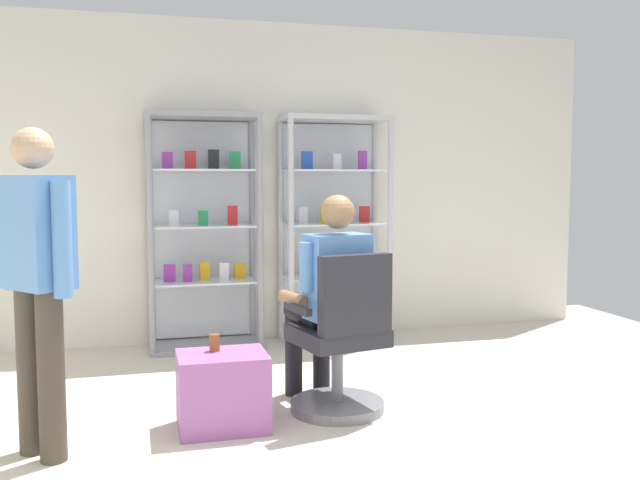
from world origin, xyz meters
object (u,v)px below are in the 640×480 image
Objects in this scene: storage_crate at (223,391)px; tea_glass at (215,343)px; display_cabinet_left at (203,230)px; office_chair at (342,348)px; seated_shopkeeper at (329,290)px; standing_customer at (37,271)px; display_cabinet_right at (333,228)px.

tea_glass is (-0.03, 0.07, 0.26)m from storage_crate.
display_cabinet_left is 1.98× the size of office_chair.
seated_shopkeeper is 2.65× the size of storage_crate.
storage_crate is 0.30× the size of standing_customer.
display_cabinet_right is at bearing 58.44° from storage_crate.
seated_shopkeeper is 0.76m from tea_glass.
standing_customer reaches higher than seated_shopkeeper.
display_cabinet_left is 1.17× the size of standing_customer.
standing_customer is at bearing -135.07° from display_cabinet_right.
seated_shopkeeper is at bearing 12.46° from tea_glass.
display_cabinet_right is at bearing 0.01° from display_cabinet_left.
seated_shopkeeper is at bearing -106.80° from display_cabinet_right.
display_cabinet_left is 2.06m from office_chair.
display_cabinet_right is 3.90× the size of storage_crate.
standing_customer is at bearing -115.66° from display_cabinet_left.
storage_crate is 0.27m from tea_glass.
display_cabinet_left is 19.89× the size of tea_glass.
display_cabinet_right reaches higher than storage_crate.
office_chair is 0.59× the size of standing_customer.
storage_crate is at bearing -121.56° from display_cabinet_right.
seated_shopkeeper is at bearing 102.14° from office_chair.
tea_glass is at bearing -123.16° from display_cabinet_right.
display_cabinet_left is at bearing 86.11° from tea_glass.
office_chair is 0.75m from tea_glass.
tea_glass is at bearing -93.89° from display_cabinet_left.
display_cabinet_left is 2.09m from storage_crate.
office_chair reaches higher than tea_glass.
display_cabinet_left is 1.47× the size of seated_shopkeeper.
office_chair is (0.61, -1.88, -0.57)m from display_cabinet_left.
display_cabinet_right is 2.40m from storage_crate.
standing_customer is at bearing -172.16° from office_chair.
seated_shopkeeper reaches higher than storage_crate.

